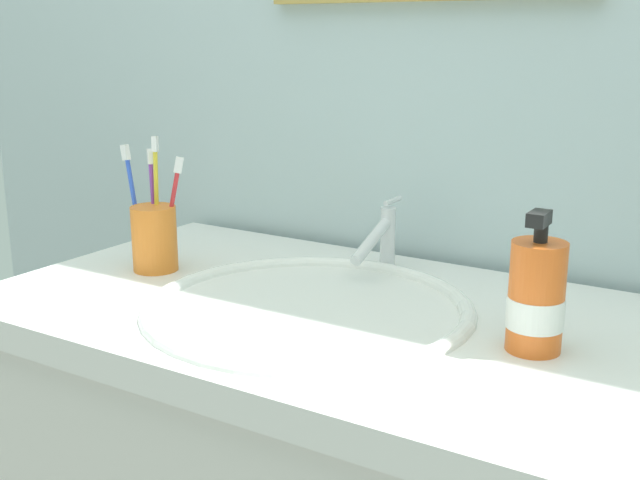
{
  "coord_description": "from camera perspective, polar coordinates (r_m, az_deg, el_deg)",
  "views": [
    {
      "loc": [
        0.53,
        -0.88,
        1.28
      ],
      "look_at": [
        -0.01,
        0.0,
        1.01
      ],
      "focal_mm": 44.3,
      "sensor_mm": 36.0,
      "label": 1
    }
  ],
  "objects": [
    {
      "name": "soap_dispenser",
      "position": [
        0.95,
        15.34,
        -4.11
      ],
      "size": [
        0.07,
        0.07,
        0.17
      ],
      "color": "orange",
      "rests_on": "vanity_counter"
    },
    {
      "name": "tiled_wall_back",
      "position": [
        1.31,
        7.77,
        11.24
      ],
      "size": [
        2.15,
        0.04,
        2.4
      ],
      "primitive_type": "cube",
      "color": "silver",
      "rests_on": "ground"
    },
    {
      "name": "toothbrush_cup",
      "position": [
        1.26,
        -11.96,
        0.09
      ],
      "size": [
        0.07,
        0.07,
        0.1
      ],
      "primitive_type": "cylinder",
      "color": "orange",
      "rests_on": "vanity_counter"
    },
    {
      "name": "toothbrush_blue",
      "position": [
        1.27,
        -13.38,
        3.02
      ],
      "size": [
        0.04,
        0.01,
        0.19
      ],
      "color": "blue",
      "rests_on": "toothbrush_cup"
    },
    {
      "name": "sink_basin",
      "position": [
        1.08,
        -0.84,
        -6.75
      ],
      "size": [
        0.45,
        0.45,
        0.11
      ],
      "color": "white",
      "rests_on": "vanity_counter"
    },
    {
      "name": "toothbrush_purple",
      "position": [
        1.27,
        -11.96,
        2.91
      ],
      "size": [
        0.03,
        0.02,
        0.18
      ],
      "color": "purple",
      "rests_on": "toothbrush_cup"
    },
    {
      "name": "faucet",
      "position": [
        1.23,
        4.51,
        0.22
      ],
      "size": [
        0.02,
        0.15,
        0.11
      ],
      "color": "silver",
      "rests_on": "sink_basin"
    },
    {
      "name": "toothbrush_red",
      "position": [
        1.24,
        -10.66,
        2.49
      ],
      "size": [
        0.04,
        0.03,
        0.17
      ],
      "color": "red",
      "rests_on": "toothbrush_cup"
    },
    {
      "name": "toothbrush_yellow",
      "position": [
        1.26,
        -11.74,
        3.34
      ],
      "size": [
        0.02,
        0.03,
        0.2
      ],
      "color": "yellow",
      "rests_on": "toothbrush_cup"
    }
  ]
}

